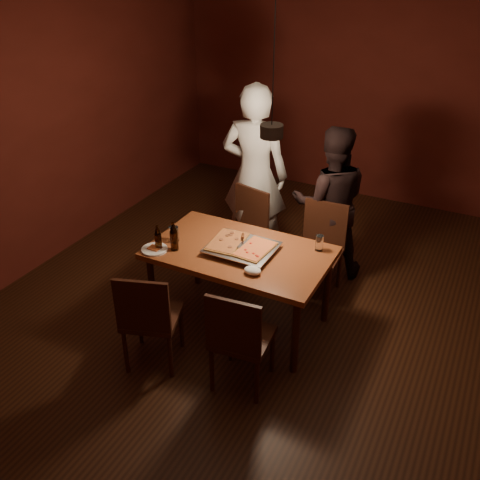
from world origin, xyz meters
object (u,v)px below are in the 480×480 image
at_px(pendant_lamp, 272,130).
at_px(chair_near_left, 148,313).
at_px(diner_white, 255,175).
at_px(diner_dark, 330,203).
at_px(plate_slice, 154,249).
at_px(chair_far_left, 245,224).
at_px(chair_far_right, 321,241).
at_px(dining_table, 240,258).
at_px(chair_near_right, 239,333).
at_px(beer_bottle_b, 174,236).
at_px(beer_bottle_a, 158,238).
at_px(pizza_tray, 242,249).

bearing_deg(pendant_lamp, chair_near_left, -117.50).
relative_size(diner_white, diner_dark, 1.21).
height_order(chair_near_left, diner_white, diner_white).
bearing_deg(plate_slice, diner_white, 80.92).
relative_size(chair_far_left, chair_far_right, 1.05).
relative_size(dining_table, plate_slice, 6.76).
distance_m(chair_near_right, plate_slice, 1.11).
distance_m(chair_far_right, diner_white, 0.98).
relative_size(beer_bottle_b, plate_slice, 1.16).
height_order(chair_far_left, beer_bottle_a, beer_bottle_a).
bearing_deg(chair_near_right, beer_bottle_b, 144.35).
bearing_deg(chair_near_right, beer_bottle_a, 150.16).
bearing_deg(pizza_tray, chair_near_right, -59.94).
distance_m(chair_far_left, pendant_lamp, 1.46).
height_order(chair_far_left, diner_dark, diner_dark).
relative_size(dining_table, beer_bottle_b, 5.84).
relative_size(beer_bottle_a, diner_white, 0.12).
xyz_separation_m(chair_near_right, diner_white, (-0.77, 1.86, 0.40)).
bearing_deg(dining_table, plate_slice, -153.15).
relative_size(chair_far_right, diner_dark, 0.31).
relative_size(chair_far_right, beer_bottle_b, 1.89).
bearing_deg(pendant_lamp, beer_bottle_b, -146.62).
distance_m(diner_dark, pendant_lamp, 1.40).
bearing_deg(diner_dark, chair_far_left, 3.27).
distance_m(chair_far_left, chair_far_right, 0.79).
xyz_separation_m(diner_dark, pendant_lamp, (-0.22, -0.97, 0.99)).
height_order(pizza_tray, diner_dark, diner_dark).
height_order(chair_far_left, pizza_tray, chair_far_left).
xyz_separation_m(chair_near_left, pendant_lamp, (0.54, 1.03, 1.22)).
relative_size(chair_far_left, pendant_lamp, 0.46).
bearing_deg(diner_white, chair_far_left, 90.35).
bearing_deg(diner_white, pizza_tray, 101.09).
distance_m(chair_far_right, pendant_lamp, 1.40).
bearing_deg(beer_bottle_b, diner_dark, 57.99).
height_order(beer_bottle_a, pendant_lamp, pendant_lamp).
xyz_separation_m(dining_table, diner_white, (-0.41, 1.13, 0.26)).
bearing_deg(pizza_tray, pendant_lamp, 59.65).
bearing_deg(chair_far_right, pizza_tray, 61.18).
bearing_deg(beer_bottle_a, pizza_tray, 23.95).
height_order(chair_near_right, pendant_lamp, pendant_lamp).
bearing_deg(beer_bottle_b, pizza_tray, 23.89).
bearing_deg(diner_dark, chair_near_left, 45.77).
distance_m(chair_far_left, chair_near_left, 1.63).
bearing_deg(plate_slice, chair_far_left, 75.53).
distance_m(beer_bottle_a, beer_bottle_b, 0.14).
relative_size(pizza_tray, plate_slice, 2.48).
bearing_deg(plate_slice, pizza_tray, 25.46).
height_order(dining_table, pizza_tray, pizza_tray).
relative_size(chair_far_right, beer_bottle_a, 2.18).
distance_m(dining_table, diner_dark, 1.24).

